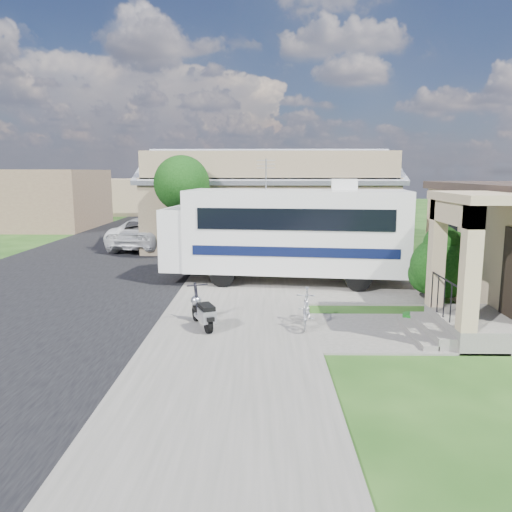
{
  "coord_description": "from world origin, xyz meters",
  "views": [
    {
      "loc": [
        -0.28,
        -12.66,
        3.87
      ],
      "look_at": [
        -0.5,
        2.5,
        1.3
      ],
      "focal_mm": 35.0,
      "sensor_mm": 36.0,
      "label": 1
    }
  ],
  "objects_px": {
    "van": "(169,219)",
    "garden_hose": "(411,318)",
    "bicycle": "(306,310)",
    "shrub": "(442,264)",
    "scooter": "(203,312)",
    "motorhome": "(287,231)",
    "pickup_truck": "(151,232)"
  },
  "relations": [
    {
      "from": "motorhome",
      "to": "van",
      "type": "distance_m",
      "value": 16.41
    },
    {
      "from": "shrub",
      "to": "van",
      "type": "distance_m",
      "value": 20.94
    },
    {
      "from": "scooter",
      "to": "garden_hose",
      "type": "bearing_deg",
      "value": -15.04
    },
    {
      "from": "van",
      "to": "garden_hose",
      "type": "distance_m",
      "value": 21.92
    },
    {
      "from": "motorhome",
      "to": "shrub",
      "type": "height_order",
      "value": "motorhome"
    },
    {
      "from": "scooter",
      "to": "garden_hose",
      "type": "relative_size",
      "value": 3.38
    },
    {
      "from": "pickup_truck",
      "to": "van",
      "type": "height_order",
      "value": "van"
    },
    {
      "from": "motorhome",
      "to": "bicycle",
      "type": "bearing_deg",
      "value": -80.4
    },
    {
      "from": "shrub",
      "to": "pickup_truck",
      "type": "distance_m",
      "value": 15.47
    },
    {
      "from": "van",
      "to": "bicycle",
      "type": "bearing_deg",
      "value": -69.82
    },
    {
      "from": "pickup_truck",
      "to": "van",
      "type": "distance_m",
      "value": 6.77
    },
    {
      "from": "bicycle",
      "to": "shrub",
      "type": "bearing_deg",
      "value": 38.56
    },
    {
      "from": "motorhome",
      "to": "garden_hose",
      "type": "height_order",
      "value": "motorhome"
    },
    {
      "from": "pickup_truck",
      "to": "garden_hose",
      "type": "height_order",
      "value": "pickup_truck"
    },
    {
      "from": "garden_hose",
      "to": "motorhome",
      "type": "bearing_deg",
      "value": 122.86
    },
    {
      "from": "shrub",
      "to": "pickup_truck",
      "type": "height_order",
      "value": "shrub"
    },
    {
      "from": "scooter",
      "to": "van",
      "type": "xyz_separation_m",
      "value": [
        -4.62,
        20.27,
        0.36
      ]
    },
    {
      "from": "scooter",
      "to": "garden_hose",
      "type": "height_order",
      "value": "scooter"
    },
    {
      "from": "van",
      "to": "garden_hose",
      "type": "xyz_separation_m",
      "value": [
        9.95,
        -19.52,
        -0.72
      ]
    },
    {
      "from": "shrub",
      "to": "scooter",
      "type": "relative_size",
      "value": 1.59
    },
    {
      "from": "bicycle",
      "to": "scooter",
      "type": "bearing_deg",
      "value": -167.56
    },
    {
      "from": "scooter",
      "to": "van",
      "type": "relative_size",
      "value": 0.26
    },
    {
      "from": "motorhome",
      "to": "bicycle",
      "type": "distance_m",
      "value": 5.41
    },
    {
      "from": "bicycle",
      "to": "garden_hose",
      "type": "height_order",
      "value": "bicycle"
    },
    {
      "from": "van",
      "to": "garden_hose",
      "type": "height_order",
      "value": "van"
    },
    {
      "from": "motorhome",
      "to": "bicycle",
      "type": "height_order",
      "value": "motorhome"
    },
    {
      "from": "shrub",
      "to": "van",
      "type": "bearing_deg",
      "value": 122.82
    },
    {
      "from": "shrub",
      "to": "bicycle",
      "type": "relative_size",
      "value": 1.5
    },
    {
      "from": "motorhome",
      "to": "shrub",
      "type": "relative_size",
      "value": 3.66
    },
    {
      "from": "motorhome",
      "to": "shrub",
      "type": "distance_m",
      "value": 5.25
    },
    {
      "from": "bicycle",
      "to": "van",
      "type": "relative_size",
      "value": 0.28
    },
    {
      "from": "motorhome",
      "to": "scooter",
      "type": "height_order",
      "value": "motorhome"
    }
  ]
}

